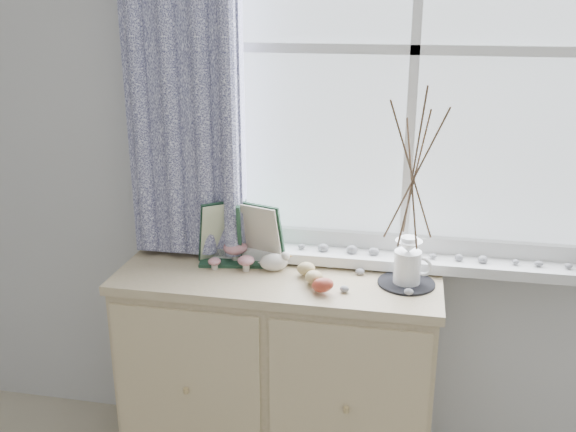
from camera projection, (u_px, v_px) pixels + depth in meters
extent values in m
cube|color=#B8B8B6|center=(329.00, 143.00, 2.43)|extent=(4.00, 0.04, 2.60)
cube|color=silver|center=(415.00, 49.00, 2.25)|extent=(1.30, 0.01, 1.40)
cube|color=silver|center=(402.00, 260.00, 2.43)|extent=(1.45, 0.16, 0.04)
cube|color=#0B0B3C|center=(181.00, 41.00, 2.28)|extent=(0.44, 0.06, 1.61)
cube|color=#C6AC8A|center=(278.00, 378.00, 2.51)|extent=(1.17, 0.43, 0.81)
cube|color=#C6AC8A|center=(277.00, 279.00, 2.38)|extent=(1.20, 0.45, 0.03)
cube|color=beige|center=(188.00, 402.00, 2.36)|extent=(0.55, 0.01, 0.75)
cube|color=beige|center=(346.00, 422.00, 2.26)|extent=(0.55, 0.01, 0.75)
cylinder|color=beige|center=(236.00, 255.00, 2.47)|extent=(0.03, 0.03, 0.06)
ellipsoid|color=maroon|center=(235.00, 248.00, 2.46)|extent=(0.09, 0.09, 0.05)
cylinder|color=beige|center=(246.00, 266.00, 2.40)|extent=(0.03, 0.03, 0.04)
ellipsoid|color=maroon|center=(246.00, 260.00, 2.39)|extent=(0.06, 0.06, 0.04)
cylinder|color=beige|center=(215.00, 265.00, 2.41)|extent=(0.02, 0.02, 0.03)
ellipsoid|color=maroon|center=(214.00, 261.00, 2.41)|extent=(0.05, 0.05, 0.03)
ellipsoid|color=tan|center=(314.00, 277.00, 2.28)|extent=(0.06, 0.05, 0.08)
ellipsoid|color=tan|center=(306.00, 269.00, 2.35)|extent=(0.06, 0.05, 0.08)
ellipsoid|color=#993321|center=(323.00, 285.00, 2.21)|extent=(0.06, 0.05, 0.08)
cylinder|color=black|center=(406.00, 283.00, 2.29)|extent=(0.20, 0.20, 0.01)
cylinder|color=white|center=(407.00, 267.00, 2.27)|extent=(0.13, 0.13, 0.12)
cone|color=white|center=(409.00, 246.00, 2.25)|extent=(0.10, 0.10, 0.04)
cylinder|color=white|center=(409.00, 241.00, 2.24)|extent=(0.06, 0.06, 0.03)
torus|color=white|center=(423.00, 266.00, 2.26)|extent=(0.07, 0.04, 0.07)
ellipsoid|color=#9A9A9D|center=(344.00, 289.00, 2.23)|extent=(0.03, 0.03, 0.02)
ellipsoid|color=#9A9A9D|center=(360.00, 272.00, 2.37)|extent=(0.03, 0.03, 0.02)
ellipsoid|color=#9A9A9D|center=(409.00, 292.00, 2.21)|extent=(0.03, 0.03, 0.02)
ellipsoid|color=#9A9A9D|center=(329.00, 265.00, 2.43)|extent=(0.03, 0.03, 0.02)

